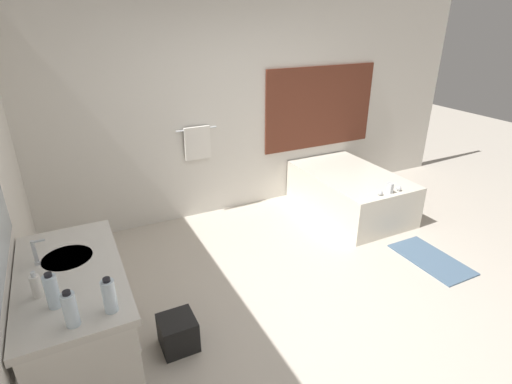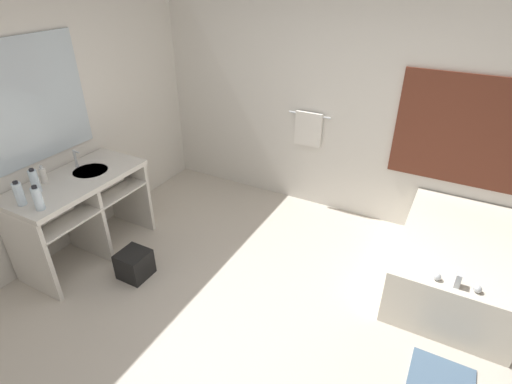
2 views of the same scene
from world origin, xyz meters
name	(u,v)px [view 1 (image 1 of 2)]	position (x,y,z in m)	size (l,w,h in m)	color
ground_plane	(314,307)	(0.00, 0.00, 0.00)	(16.00, 16.00, 0.00)	beige
wall_back_with_blinds	(221,109)	(0.05, 2.23, 1.34)	(7.40, 0.13, 2.70)	silver
vanity_counter	(77,302)	(-1.86, 0.16, 0.63)	(0.66, 1.29, 0.88)	silver
sink_faucet	(35,253)	(-2.04, 0.34, 0.97)	(0.09, 0.04, 0.18)	silver
bathtub	(350,190)	(1.49, 1.41, 0.29)	(0.99, 1.55, 0.65)	silver
water_bottle_1	(109,296)	(-1.66, -0.35, 0.98)	(0.08, 0.08, 0.22)	silver
water_bottle_2	(52,291)	(-1.95, -0.17, 0.99)	(0.08, 0.08, 0.23)	silver
water_bottle_3	(70,309)	(-1.87, -0.38, 0.98)	(0.08, 0.08, 0.22)	silver
soap_dispenser	(36,286)	(-2.03, -0.03, 0.95)	(0.06, 0.06, 0.17)	white
waste_bin	(178,333)	(-1.21, 0.10, 0.13)	(0.27, 0.27, 0.27)	black
bath_mat	(431,259)	(1.55, 0.07, 0.01)	(0.45, 0.84, 0.02)	slate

